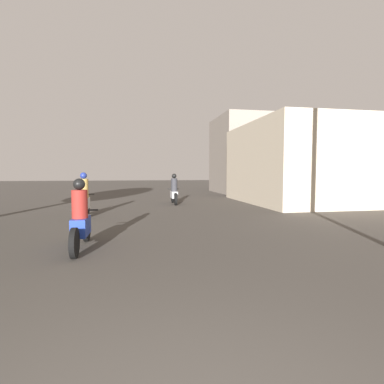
% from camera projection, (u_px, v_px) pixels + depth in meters
% --- Properties ---
extents(motorcycle_blue, '(0.60, 2.02, 1.50)m').
position_uv_depth(motorcycle_blue, '(81.00, 221.00, 6.29)').
color(motorcycle_blue, black).
rests_on(motorcycle_blue, ground_plane).
extents(motorcycle_white, '(0.60, 1.84, 1.62)m').
position_uv_depth(motorcycle_white, '(84.00, 199.00, 10.97)').
color(motorcycle_white, black).
rests_on(motorcycle_white, ground_plane).
extents(motorcycle_silver, '(0.60, 1.89, 1.56)m').
position_uv_depth(motorcycle_silver, '(174.00, 192.00, 15.33)').
color(motorcycle_silver, black).
rests_on(motorcycle_silver, ground_plane).
extents(building_right_near, '(5.76, 7.62, 4.19)m').
position_uv_depth(building_right_near, '(299.00, 164.00, 16.10)').
color(building_right_near, beige).
rests_on(building_right_near, ground_plane).
extents(building_right_far, '(4.69, 5.70, 5.97)m').
position_uv_depth(building_right_far, '(246.00, 155.00, 23.99)').
color(building_right_far, gray).
rests_on(building_right_far, ground_plane).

